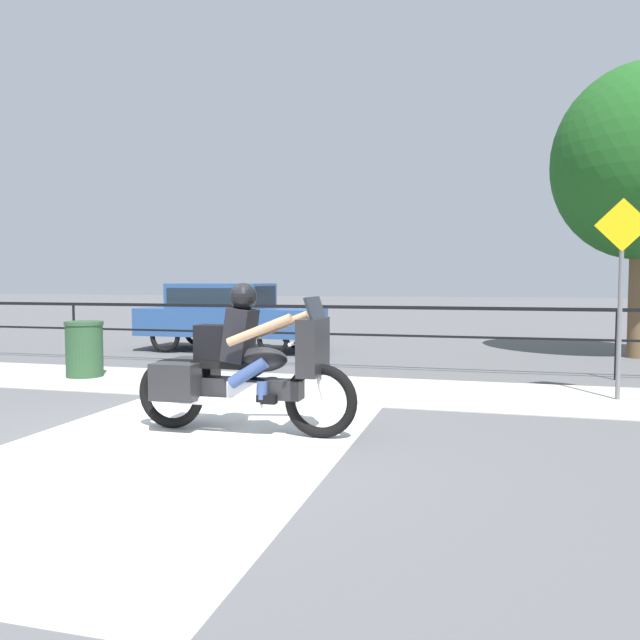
# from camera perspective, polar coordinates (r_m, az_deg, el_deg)

# --- Properties ---
(ground_plane) EXTENTS (120.00, 120.00, 0.00)m
(ground_plane) POSITION_cam_1_polar(r_m,az_deg,el_deg) (6.53, -13.58, -10.75)
(ground_plane) COLOR #565659
(sidewalk_band) EXTENTS (44.00, 2.40, 0.01)m
(sidewalk_band) POSITION_cam_1_polar(r_m,az_deg,el_deg) (9.59, -3.79, -6.04)
(sidewalk_band) COLOR #B7B2A8
(sidewalk_band) RESTS_ON ground
(crosswalk_band) EXTENTS (3.30, 6.00, 0.01)m
(crosswalk_band) POSITION_cam_1_polar(r_m,az_deg,el_deg) (6.30, -13.34, -11.25)
(crosswalk_band) COLOR silver
(crosswalk_band) RESTS_ON ground
(fence_railing) EXTENTS (36.00, 0.05, 1.17)m
(fence_railing) POSITION_cam_1_polar(r_m,az_deg,el_deg) (11.40, -0.55, 0.13)
(fence_railing) COLOR black
(fence_railing) RESTS_ON ground
(motorcycle) EXTENTS (2.45, 0.76, 1.59)m
(motorcycle) POSITION_cam_1_polar(r_m,az_deg,el_deg) (6.63, -7.18, -4.28)
(motorcycle) COLOR black
(motorcycle) RESTS_ON ground
(parked_car) EXTENTS (4.15, 1.76, 1.55)m
(parked_car) POSITION_cam_1_polar(r_m,az_deg,el_deg) (14.60, -8.39, 0.76)
(parked_car) COLOR #284C84
(parked_car) RESTS_ON ground
(trash_bin) EXTENTS (0.63, 0.63, 0.94)m
(trash_bin) POSITION_cam_1_polar(r_m,az_deg,el_deg) (11.15, -20.74, -2.50)
(trash_bin) COLOR #284C2D
(trash_bin) RESTS_ON ground
(street_sign) EXTENTS (0.71, 0.06, 2.70)m
(street_sign) POSITION_cam_1_polar(r_m,az_deg,el_deg) (9.25, 25.82, 3.73)
(street_sign) COLOR slate
(street_sign) RESTS_ON ground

